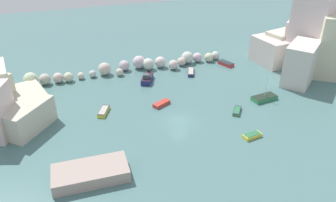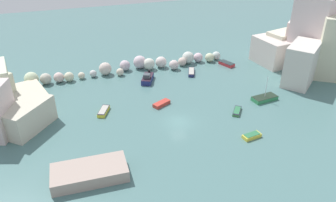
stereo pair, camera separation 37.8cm
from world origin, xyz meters
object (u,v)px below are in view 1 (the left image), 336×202
at_px(moored_boat_1, 162,104).
at_px(moored_boat_2, 118,176).
at_px(moored_boat_4, 226,64).
at_px(moored_boat_5, 104,111).
at_px(moored_boat_8, 147,78).
at_px(moored_boat_3, 191,72).
at_px(moored_boat_7, 252,135).
at_px(stone_dock, 91,173).
at_px(moored_boat_6, 237,111).
at_px(moored_boat_0, 264,98).

height_order(moored_boat_1, moored_boat_2, moored_boat_1).
relative_size(moored_boat_4, moored_boat_5, 1.04).
height_order(moored_boat_4, moored_boat_8, moored_boat_8).
xyz_separation_m(moored_boat_3, moored_boat_7, (-0.16, -23.60, -0.02)).
height_order(stone_dock, moored_boat_7, stone_dock).
height_order(moored_boat_4, moored_boat_6, moored_boat_4).
xyz_separation_m(moored_boat_0, moored_boat_3, (-7.88, 14.48, -0.06)).
bearing_deg(moored_boat_2, moored_boat_6, 173.83).
distance_m(stone_dock, moored_boat_3, 34.05).
height_order(moored_boat_3, moored_boat_7, moored_boat_7).
height_order(stone_dock, moored_boat_6, stone_dock).
bearing_deg(moored_boat_5, moored_boat_6, -82.85).
bearing_deg(stone_dock, moored_boat_5, 74.89).
xyz_separation_m(moored_boat_2, moored_boat_6, (21.64, 8.95, 0.03)).
bearing_deg(moored_boat_8, stone_dock, -4.80).
distance_m(stone_dock, moored_boat_7, 23.34).
distance_m(moored_boat_1, moored_boat_4, 22.03).
bearing_deg(moored_boat_2, stone_dock, -45.92).
height_order(moored_boat_2, moored_boat_4, moored_boat_4).
xyz_separation_m(moored_boat_0, moored_boat_4, (0.91, 15.96, -0.02)).
height_order(stone_dock, moored_boat_2, stone_dock).
bearing_deg(moored_boat_0, moored_boat_2, -165.15).
distance_m(moored_boat_0, moored_boat_5, 27.73).
distance_m(moored_boat_3, moored_boat_5, 21.79).
xyz_separation_m(moored_boat_0, moored_boat_2, (-28.26, -11.14, -0.15)).
xyz_separation_m(moored_boat_4, moored_boat_6, (-7.52, -18.16, -0.10)).
distance_m(moored_boat_2, moored_boat_3, 32.74).
xyz_separation_m(moored_boat_1, moored_boat_4, (18.52, 11.94, 0.05)).
xyz_separation_m(moored_boat_0, moored_boat_5, (-27.34, 4.68, -0.04)).
bearing_deg(stone_dock, moored_boat_2, -17.28).
height_order(moored_boat_3, moored_boat_5, moored_boat_5).
bearing_deg(moored_boat_2, moored_boat_4, -165.73).
xyz_separation_m(moored_boat_1, moored_boat_3, (9.73, 10.45, 0.01)).
relative_size(moored_boat_1, moored_boat_2, 1.19).
height_order(moored_boat_3, moored_boat_6, moored_boat_3).
xyz_separation_m(moored_boat_4, moored_boat_7, (-8.95, -25.09, -0.06)).
distance_m(moored_boat_2, moored_boat_5, 15.85).
relative_size(stone_dock, moored_boat_2, 3.26).
distance_m(stone_dock, moored_boat_5, 15.40).
height_order(moored_boat_5, moored_boat_8, moored_boat_8).
height_order(moored_boat_7, moored_boat_8, moored_boat_8).
bearing_deg(moored_boat_1, moored_boat_6, -56.70).
height_order(moored_boat_1, moored_boat_8, moored_boat_8).
distance_m(moored_boat_5, moored_boat_6, 21.83).
relative_size(moored_boat_5, moored_boat_7, 1.21).
distance_m(moored_boat_0, moored_boat_4, 15.99).
height_order(moored_boat_0, moored_boat_3, moored_boat_0).
relative_size(stone_dock, moored_boat_0, 1.96).
distance_m(moored_boat_1, moored_boat_2, 18.53).
xyz_separation_m(stone_dock, moored_boat_4, (32.25, 26.15, -0.44)).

